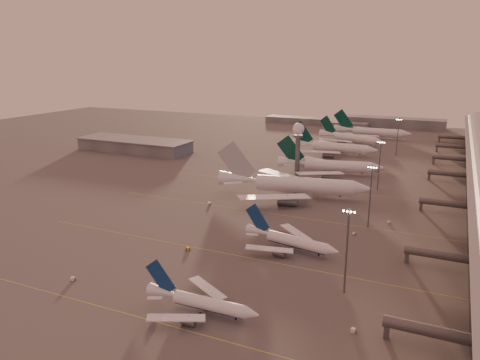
% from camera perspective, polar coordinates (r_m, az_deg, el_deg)
% --- Properties ---
extents(ground, '(700.00, 700.00, 0.00)m').
position_cam_1_polar(ground, '(159.46, -8.48, -9.21)').
color(ground, '#525050').
rests_on(ground, ground).
extents(taxiway_markings, '(180.00, 185.25, 0.02)m').
position_cam_1_polar(taxiway_markings, '(195.24, 8.11, -4.59)').
color(taxiway_markings, gold).
rests_on(taxiway_markings, ground).
extents(hangar, '(82.00, 27.00, 8.50)m').
position_cam_1_polar(hangar, '(335.00, -12.73, 4.20)').
color(hangar, slate).
rests_on(hangar, ground).
extents(radar_tower, '(6.40, 6.40, 31.10)m').
position_cam_1_polar(radar_tower, '(256.44, 7.09, 5.00)').
color(radar_tower, '#575A5E').
rests_on(radar_tower, ground).
extents(mast_a, '(3.60, 0.56, 25.00)m').
position_cam_1_polar(mast_a, '(133.29, 12.89, -8.00)').
color(mast_a, '#575A5E').
rests_on(mast_a, ground).
extents(mast_b, '(3.60, 0.56, 25.00)m').
position_cam_1_polar(mast_b, '(185.03, 15.60, -1.64)').
color(mast_b, '#575A5E').
rests_on(mast_b, ground).
extents(mast_c, '(3.60, 0.56, 25.00)m').
position_cam_1_polar(mast_c, '(238.52, 16.63, 1.96)').
color(mast_c, '#575A5E').
rests_on(mast_c, ground).
extents(mast_d, '(3.60, 0.56, 25.00)m').
position_cam_1_polar(mast_d, '(326.61, 18.66, 5.19)').
color(mast_d, '#575A5E').
rests_on(mast_d, ground).
extents(distant_horizon, '(165.00, 37.50, 9.00)m').
position_cam_1_polar(distant_horizon, '(456.97, 14.72, 6.83)').
color(distant_horizon, slate).
rests_on(distant_horizon, ground).
extents(narrowbody_near, '(32.75, 26.16, 12.80)m').
position_cam_1_polar(narrowbody_near, '(125.45, -4.72, -14.86)').
color(narrowbody_near, white).
rests_on(narrowbody_near, ground).
extents(narrowbody_mid, '(35.93, 28.44, 14.14)m').
position_cam_1_polar(narrowbody_mid, '(162.57, 6.16, -7.55)').
color(narrowbody_mid, white).
rests_on(narrowbody_mid, ground).
extents(widebody_white, '(72.32, 57.44, 25.66)m').
position_cam_1_polar(widebody_white, '(221.33, 6.56, -0.97)').
color(widebody_white, white).
rests_on(widebody_white, ground).
extents(greentail_a, '(58.52, 46.76, 21.55)m').
position_cam_1_polar(greentail_a, '(266.43, 10.95, 1.45)').
color(greentail_a, white).
rests_on(greentail_a, ground).
extents(greentail_b, '(59.13, 47.76, 21.48)m').
position_cam_1_polar(greentail_b, '(321.02, 11.36, 3.72)').
color(greentail_b, white).
rests_on(greentail_b, ground).
extents(greentail_c, '(52.21, 41.46, 19.72)m').
position_cam_1_polar(greentail_c, '(363.68, 13.31, 4.86)').
color(greentail_c, white).
rests_on(greentail_c, ground).
extents(greentail_d, '(61.74, 49.91, 22.44)m').
position_cam_1_polar(greentail_d, '(391.71, 15.76, 5.48)').
color(greentail_d, white).
rests_on(greentail_d, ground).
extents(gsv_truck_a, '(6.53, 4.18, 2.48)m').
position_cam_1_polar(gsv_truck_a, '(149.77, -19.55, -11.09)').
color(gsv_truck_a, white).
rests_on(gsv_truck_a, ground).
extents(gsv_tug_near, '(2.27, 3.48, 0.95)m').
position_cam_1_polar(gsv_tug_near, '(125.11, -10.35, -16.28)').
color(gsv_tug_near, white).
rests_on(gsv_tug_near, ground).
extents(gsv_catering_a, '(5.28, 2.83, 4.16)m').
position_cam_1_polar(gsv_catering_a, '(120.96, 13.79, -16.80)').
color(gsv_catering_a, white).
rests_on(gsv_catering_a, ground).
extents(gsv_tug_mid, '(3.51, 4.02, 0.99)m').
position_cam_1_polar(gsv_tug_mid, '(163.25, -6.37, -8.35)').
color(gsv_tug_mid, yellow).
rests_on(gsv_tug_mid, ground).
extents(gsv_truck_b, '(5.32, 2.58, 2.06)m').
position_cam_1_polar(gsv_truck_b, '(179.97, 13.84, -6.26)').
color(gsv_truck_b, white).
rests_on(gsv_truck_b, ground).
extents(gsv_truck_c, '(6.15, 3.73, 2.34)m').
position_cam_1_polar(gsv_truck_c, '(209.87, -3.63, -2.72)').
color(gsv_truck_c, white).
rests_on(gsv_truck_c, ground).
extents(gsv_catering_b, '(4.83, 3.60, 3.63)m').
position_cam_1_polar(gsv_catering_b, '(195.62, 17.76, -4.58)').
color(gsv_catering_b, white).
rests_on(gsv_catering_b, ground).
extents(gsv_tug_far, '(2.57, 3.84, 1.03)m').
position_cam_1_polar(gsv_tug_far, '(240.85, 6.22, -0.61)').
color(gsv_tug_far, yellow).
rests_on(gsv_tug_far, ground).
extents(gsv_truck_d, '(2.95, 5.54, 2.12)m').
position_cam_1_polar(gsv_truck_d, '(282.39, 1.23, 1.92)').
color(gsv_truck_d, white).
rests_on(gsv_truck_d, ground).
extents(gsv_tug_hangar, '(4.25, 3.84, 1.04)m').
position_cam_1_polar(gsv_tug_hangar, '(279.97, 16.23, 1.09)').
color(gsv_tug_hangar, yellow).
rests_on(gsv_tug_hangar, ground).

